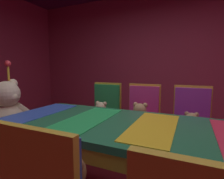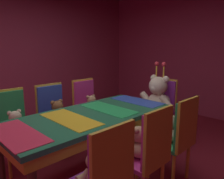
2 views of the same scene
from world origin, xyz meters
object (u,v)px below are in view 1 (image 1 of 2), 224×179
at_px(teddy_right_2, 101,114).
at_px(banquet_table, 119,132).
at_px(chair_right_1, 143,115).
at_px(chair_right_0, 191,120).
at_px(teddy_right_1, 140,118).
at_px(teddy_right_0, 191,126).
at_px(king_teddy_bear, 8,109).
at_px(chair_right_2, 105,111).

bearing_deg(teddy_right_2, banquet_table, 37.94).
bearing_deg(chair_right_1, chair_right_0, 90.94).
xyz_separation_m(chair_right_0, teddy_right_1, (-0.16, 0.57, -0.00)).
xyz_separation_m(banquet_table, teddy_right_0, (0.71, -0.55, -0.08)).
xyz_separation_m(banquet_table, chair_right_1, (0.84, 0.01, -0.06)).
bearing_deg(chair_right_0, teddy_right_0, 0.00).
xyz_separation_m(teddy_right_2, king_teddy_bear, (-0.70, 0.83, 0.14)).
xyz_separation_m(chair_right_1, chair_right_2, (0.00, 0.53, 0.00)).
height_order(chair_right_0, chair_right_2, same).
bearing_deg(chair_right_0, teddy_right_2, -82.22).
xyz_separation_m(chair_right_2, king_teddy_bear, (-0.85, 0.83, 0.12)).
xyz_separation_m(teddy_right_1, teddy_right_2, (0.01, 0.53, -0.01)).
relative_size(chair_right_0, chair_right_2, 1.00).
bearing_deg(banquet_table, teddy_right_0, -37.83).
bearing_deg(chair_right_2, teddy_right_1, 74.31).
relative_size(chair_right_2, king_teddy_bear, 1.21).
xyz_separation_m(teddy_right_0, king_teddy_bear, (-0.71, 1.93, 0.15)).
bearing_deg(chair_right_0, chair_right_1, -89.06).
distance_m(chair_right_2, king_teddy_bear, 1.19).
distance_m(banquet_table, chair_right_2, 1.01).
relative_size(banquet_table, teddy_right_2, 6.54).
xyz_separation_m(teddy_right_0, teddy_right_1, (-0.01, 0.57, 0.03)).
height_order(chair_right_0, teddy_right_0, chair_right_0).
bearing_deg(teddy_right_1, chair_right_1, 180.00).
distance_m(chair_right_1, chair_right_2, 0.53).
distance_m(teddy_right_0, chair_right_1, 0.58).
relative_size(teddy_right_2, king_teddy_bear, 0.38).
distance_m(banquet_table, king_teddy_bear, 1.38).
bearing_deg(chair_right_2, teddy_right_0, 82.94).
relative_size(chair_right_0, teddy_right_0, 3.60).
distance_m(chair_right_0, teddy_right_1, 0.59).
bearing_deg(chair_right_1, teddy_right_0, 76.81).
relative_size(chair_right_0, king_teddy_bear, 1.21).
bearing_deg(teddy_right_2, chair_right_0, 97.78).
bearing_deg(banquet_table, teddy_right_1, 1.19).
xyz_separation_m(teddy_right_1, chair_right_2, (0.15, 0.53, 0.00)).
bearing_deg(teddy_right_2, teddy_right_0, 90.43).
bearing_deg(teddy_right_2, chair_right_1, 104.81).
bearing_deg(teddy_right_1, banquet_table, 1.19).
xyz_separation_m(banquet_table, teddy_right_2, (0.70, 0.55, -0.07)).
distance_m(teddy_right_0, teddy_right_1, 0.57).
distance_m(teddy_right_2, king_teddy_bear, 1.10).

